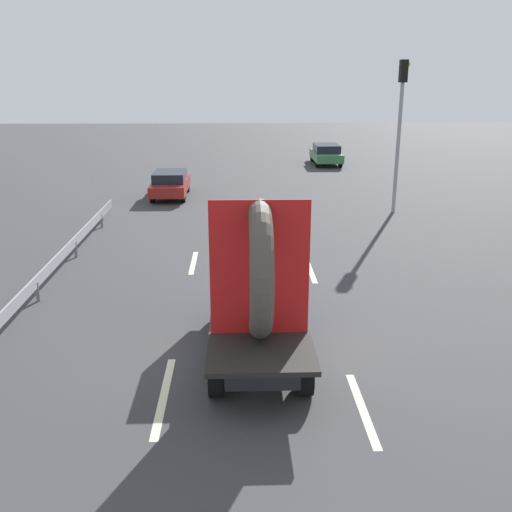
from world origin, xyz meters
TOP-DOWN VIEW (x-y plane):
  - ground_plane at (0.00, 0.00)m, footprint 120.00×120.00m
  - flatbed_truck at (-0.18, 0.34)m, footprint 2.02×5.33m
  - distant_sedan at (-3.89, 16.69)m, footprint 1.68×3.92m
  - traffic_light at (6.33, 13.08)m, footprint 0.42×0.36m
  - guardrail at (-6.01, 5.01)m, footprint 0.10×15.57m
  - lane_dash_left_near at (-2.03, -1.86)m, footprint 0.16×2.92m
  - lane_dash_left_far at (-2.03, 6.23)m, footprint 0.16×2.32m
  - lane_dash_right_near at (1.68, -2.44)m, footprint 0.16×2.50m
  - lane_dash_right_far at (1.68, 5.40)m, footprint 0.16×2.45m
  - oncoming_car at (5.41, 27.04)m, footprint 1.75×4.08m

SIDE VIEW (x-z plane):
  - ground_plane at x=0.00m, z-range 0.00..0.00m
  - lane_dash_left_near at x=-2.03m, z-range 0.00..0.01m
  - lane_dash_left_far at x=-2.03m, z-range 0.00..0.01m
  - lane_dash_right_near at x=1.68m, z-range 0.00..0.01m
  - lane_dash_right_far at x=1.68m, z-range 0.00..0.01m
  - guardrail at x=-6.01m, z-range 0.18..0.89m
  - distant_sedan at x=-3.89m, z-range 0.05..1.32m
  - oncoming_car at x=5.41m, z-range 0.05..1.38m
  - flatbed_truck at x=-0.18m, z-range -0.23..3.47m
  - traffic_light at x=6.33m, z-range 0.93..7.34m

